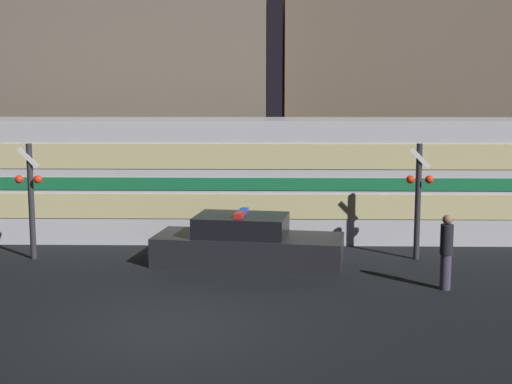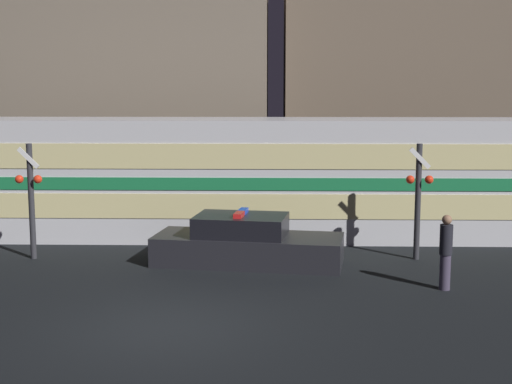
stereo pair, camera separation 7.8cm
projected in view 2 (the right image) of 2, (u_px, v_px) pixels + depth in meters
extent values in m
plane|color=black|center=(166.00, 327.00, 13.54)|extent=(120.00, 120.00, 0.00)
cube|color=silver|center=(262.00, 178.00, 21.80)|extent=(18.80, 2.90, 3.61)
cube|color=#19723F|center=(262.00, 184.00, 20.36)|extent=(18.42, 0.03, 0.36)
cube|color=beige|center=(262.00, 206.00, 20.45)|extent=(17.86, 0.02, 0.72)
cube|color=beige|center=(262.00, 156.00, 20.24)|extent=(17.86, 0.02, 0.72)
cube|color=black|center=(248.00, 250.00, 18.45)|extent=(5.04, 2.48, 0.75)
cube|color=black|center=(241.00, 225.00, 18.39)|extent=(2.52, 1.90, 0.52)
cube|color=red|center=(239.00, 215.00, 18.09)|extent=(0.28, 0.56, 0.12)
cube|color=blue|center=(243.00, 211.00, 18.61)|extent=(0.28, 0.56, 0.12)
cylinder|color=#3F384C|center=(445.00, 272.00, 16.04)|extent=(0.25, 0.25, 0.81)
cylinder|color=black|center=(446.00, 240.00, 15.94)|extent=(0.29, 0.29, 0.68)
sphere|color=#8C664C|center=(447.00, 220.00, 15.87)|extent=(0.22, 0.22, 0.22)
cylinder|color=#2D2D33|center=(418.00, 202.00, 18.77)|extent=(0.16, 0.16, 3.08)
sphere|color=red|center=(410.00, 180.00, 18.54)|extent=(0.22, 0.22, 0.22)
sphere|color=red|center=(429.00, 180.00, 18.53)|extent=(0.22, 0.22, 0.22)
cube|color=white|center=(420.00, 158.00, 18.50)|extent=(0.58, 0.03, 0.58)
cylinder|color=#2D2D33|center=(31.00, 202.00, 18.85)|extent=(0.16, 0.16, 3.08)
sphere|color=red|center=(19.00, 179.00, 18.63)|extent=(0.22, 0.22, 0.22)
sphere|color=red|center=(38.00, 179.00, 18.62)|extent=(0.22, 0.22, 0.22)
cube|color=white|center=(28.00, 158.00, 18.59)|extent=(0.58, 0.03, 0.58)
cube|color=#726656|center=(131.00, 86.00, 28.82)|extent=(11.05, 6.61, 9.28)
cube|color=brown|center=(398.00, 90.00, 29.59)|extent=(9.41, 5.85, 8.91)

